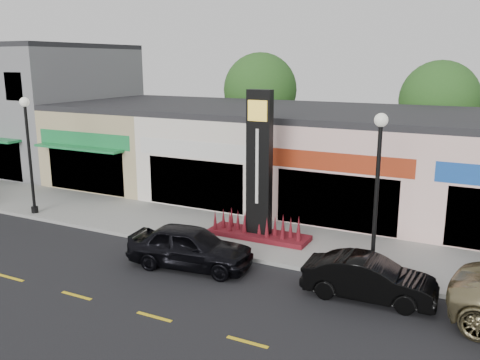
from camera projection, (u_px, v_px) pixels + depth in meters
The scene contains 14 objects.
ground at pixel (136, 263), 18.60m from camera, with size 120.00×120.00×0.00m, color black.
sidewalk at pixel (198, 227), 22.36m from camera, with size 52.00×4.30×0.15m, color gray.
curb at pixel (169, 243), 20.41m from camera, with size 52.00×0.20×0.15m, color gray.
building_grey_2story at pixel (31, 106), 35.54m from camera, with size 12.00×10.95×8.30m.
shop_beige at pixel (141, 140), 31.75m from camera, with size 7.00×10.85×4.80m.
shop_cream at pixel (241, 148), 28.68m from camera, with size 7.00×10.01×4.80m.
shop_pink_w at pixel (364, 159), 25.60m from camera, with size 7.00×10.01×4.80m.
tree_rear_west at pixel (260, 90), 36.10m from camera, with size 5.20×5.20×7.83m.
tree_rear_mid at pixel (439, 100), 30.90m from camera, with size 4.80×4.80×7.29m.
lamp_west_near at pixel (28, 144), 23.50m from camera, with size 0.44×0.44×5.47m.
lamp_east_near at pixel (377, 179), 16.46m from camera, with size 0.44×0.44×5.47m.
pylon_sign at pixel (259, 187), 20.41m from camera, with size 4.20×1.30×6.00m.
car_black_sedan at pixel (190, 247), 18.08m from camera, with size 4.52×1.82×1.54m, color black.
car_black_conv at pixel (369, 278), 15.67m from camera, with size 4.05×1.41×1.34m, color black.
Camera 1 is at (11.26, -13.82, 7.22)m, focal length 38.00 mm.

